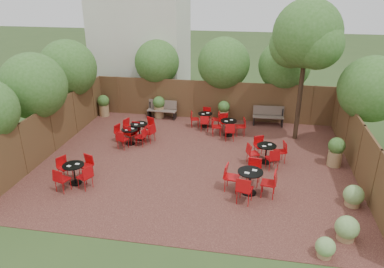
# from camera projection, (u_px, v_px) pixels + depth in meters

# --- Properties ---
(ground) EXTENTS (80.00, 80.00, 0.00)m
(ground) POSITION_uv_depth(u_px,v_px,m) (195.00, 162.00, 14.41)
(ground) COLOR #354F23
(ground) RESTS_ON ground
(courtyard_paving) EXTENTS (12.00, 10.00, 0.02)m
(courtyard_paving) POSITION_uv_depth(u_px,v_px,m) (195.00, 162.00, 14.41)
(courtyard_paving) COLOR #3A1A18
(courtyard_paving) RESTS_ON ground
(fence_back) EXTENTS (12.00, 0.08, 2.00)m
(fence_back) POSITION_uv_depth(u_px,v_px,m) (212.00, 100.00, 18.55)
(fence_back) COLOR #4F301D
(fence_back) RESTS_ON ground
(fence_left) EXTENTS (0.08, 10.00, 2.00)m
(fence_left) POSITION_uv_depth(u_px,v_px,m) (52.00, 129.00, 14.99)
(fence_left) COLOR #4F301D
(fence_left) RESTS_ON ground
(fence_right) EXTENTS (0.08, 10.00, 2.00)m
(fence_right) POSITION_uv_depth(u_px,v_px,m) (360.00, 151.00, 13.05)
(fence_right) COLOR #4F301D
(fence_right) RESTS_ON ground
(neighbour_building) EXTENTS (5.00, 4.00, 8.00)m
(neighbour_building) POSITION_uv_depth(u_px,v_px,m) (141.00, 30.00, 20.82)
(neighbour_building) COLOR beige
(neighbour_building) RESTS_ON ground
(overhang_foliage) EXTENTS (15.84, 10.65, 2.71)m
(overhang_foliage) POSITION_uv_depth(u_px,v_px,m) (173.00, 74.00, 16.31)
(overhang_foliage) COLOR #33611F
(overhang_foliage) RESTS_ON ground
(courtyard_tree) EXTENTS (2.90, 2.82, 6.04)m
(courtyard_tree) POSITION_uv_depth(u_px,v_px,m) (307.00, 38.00, 14.80)
(courtyard_tree) COLOR black
(courtyard_tree) RESTS_ON courtyard_paving
(park_bench_left) EXTENTS (1.52, 0.55, 0.93)m
(park_bench_left) POSITION_uv_depth(u_px,v_px,m) (162.00, 109.00, 18.81)
(park_bench_left) COLOR brown
(park_bench_left) RESTS_ON courtyard_paving
(park_bench_right) EXTENTS (1.53, 0.56, 0.93)m
(park_bench_right) POSITION_uv_depth(u_px,v_px,m) (268.00, 115.00, 17.94)
(park_bench_right) COLOR brown
(park_bench_right) RESTS_ON courtyard_paving
(bistro_tables) EXTENTS (8.19, 7.66, 0.96)m
(bistro_tables) POSITION_uv_depth(u_px,v_px,m) (189.00, 145.00, 14.83)
(bistro_tables) COLOR black
(bistro_tables) RESTS_ON courtyard_paving
(planters) EXTENTS (11.60, 4.65, 1.16)m
(planters) POSITION_uv_depth(u_px,v_px,m) (197.00, 116.00, 17.44)
(planters) COLOR #95754A
(planters) RESTS_ON courtyard_paving
(low_shrubs) EXTENTS (1.82, 3.17, 0.71)m
(low_shrubs) POSITION_uv_depth(u_px,v_px,m) (346.00, 218.00, 10.48)
(low_shrubs) COLOR #95754A
(low_shrubs) RESTS_ON courtyard_paving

